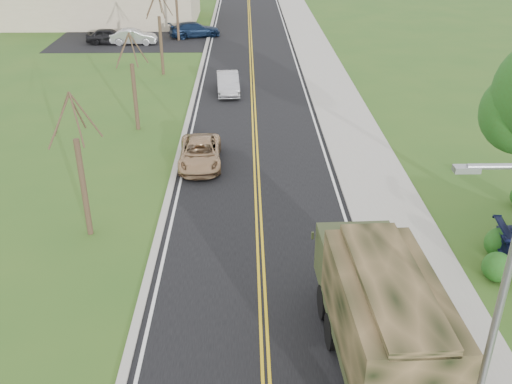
{
  "coord_description": "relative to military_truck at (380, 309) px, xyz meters",
  "views": [
    {
      "loc": [
        -0.52,
        -10.31,
        12.37
      ],
      "look_at": [
        -0.14,
        10.13,
        1.8
      ],
      "focal_mm": 40.0,
      "sensor_mm": 36.0,
      "label": 1
    }
  ],
  "objects": [
    {
      "name": "curb_left",
      "position": [
        -7.36,
        37.64,
        -2.03
      ],
      "size": [
        0.3,
        120.0,
        0.1
      ],
      "primitive_type": "cube",
      "color": "#9E998E",
      "rests_on": "ground"
    },
    {
      "name": "lot_car_dark",
      "position": [
        -16.58,
        42.24,
        -1.35
      ],
      "size": [
        4.37,
        1.92,
        1.46
      ],
      "primitive_type": "imported",
      "rotation": [
        0.0,
        0.0,
        1.53
      ],
      "color": "black",
      "rests_on": "ground"
    },
    {
      "name": "street_light",
      "position": [
        1.69,
        -2.86,
        2.35
      ],
      "size": [
        1.65,
        0.22,
        8.0
      ],
      "color": "gray",
      "rests_on": "ground"
    },
    {
      "name": "bare_tree_c",
      "position": [
        -10.21,
        31.64,
        0.69
      ],
      "size": [
        2.04,
        2.39,
        6.42
      ],
      "color": "#38281C",
      "rests_on": "ground"
    },
    {
      "name": "lot_car_silver",
      "position": [
        -14.27,
        42.07,
        -1.37
      ],
      "size": [
        4.34,
        1.58,
        1.42
      ],
      "primitive_type": "imported",
      "rotation": [
        0.0,
        0.0,
        1.59
      ],
      "color": "#BBBBC0",
      "rests_on": "ground"
    },
    {
      "name": "lot_car_navy",
      "position": [
        -8.74,
        45.11,
        -1.35
      ],
      "size": [
        5.45,
        3.5,
        1.47
      ],
      "primitive_type": "imported",
      "rotation": [
        0.0,
        0.0,
        1.88
      ],
      "color": "#0E1B34",
      "rests_on": "ground"
    },
    {
      "name": "sidewalk_right",
      "position": [
        2.69,
        37.64,
        -2.03
      ],
      "size": [
        3.2,
        120.0,
        0.1
      ],
      "primitive_type": "cube",
      "color": "#9E998E",
      "rests_on": "ground"
    },
    {
      "name": "bare_tree_b",
      "position": [
        -10.21,
        19.64,
        0.39
      ],
      "size": [
        1.83,
        2.14,
        5.73
      ],
      "color": "#38281C",
      "rests_on": "ground"
    },
    {
      "name": "curb_right",
      "position": [
        0.94,
        37.64,
        -2.02
      ],
      "size": [
        0.3,
        120.0,
        0.12
      ],
      "primitive_type": "cube",
      "color": "#9E998E",
      "rests_on": "ground"
    },
    {
      "name": "road",
      "position": [
        -3.21,
        37.64,
        -2.08
      ],
      "size": [
        8.0,
        120.0,
        0.01
      ],
      "primitive_type": "cube",
      "color": "black",
      "rests_on": "ground"
    },
    {
      "name": "sedan_silver",
      "position": [
        -4.97,
        26.72,
        -1.37
      ],
      "size": [
        1.79,
        4.4,
        1.42
      ],
      "primitive_type": "imported",
      "rotation": [
        0.0,
        0.0,
        0.07
      ],
      "color": "#A1A1A5",
      "rests_on": "ground"
    },
    {
      "name": "bare_tree_a",
      "position": [
        -10.21,
        7.64,
        0.54
      ],
      "size": [
        1.93,
        2.26,
        6.08
      ],
      "color": "#38281C",
      "rests_on": "ground"
    },
    {
      "name": "bare_tree_d",
      "position": [
        -10.21,
        43.64,
        0.47
      ],
      "size": [
        1.88,
        2.2,
        5.91
      ],
      "color": "#38281C",
      "rests_on": "ground"
    },
    {
      "name": "military_truck",
      "position": [
        0.0,
        0.0,
        0.0
      ],
      "size": [
        2.83,
        7.4,
        3.64
      ],
      "rotation": [
        0.0,
        0.0,
        0.04
      ],
      "color": "black",
      "rests_on": "ground"
    },
    {
      "name": "suv_champagne",
      "position": [
        -6.11,
        14.46,
        -1.45
      ],
      "size": [
        2.29,
        4.67,
        1.28
      ],
      "primitive_type": "imported",
      "rotation": [
        0.0,
        0.0,
        0.04
      ],
      "color": "tan",
      "rests_on": "ground"
    }
  ]
}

